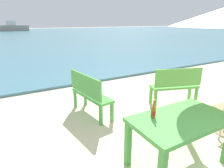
# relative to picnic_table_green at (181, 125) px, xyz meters

# --- Properties ---
(sea_water) EXTENTS (120.00, 50.00, 0.08)m
(sea_water) POSITION_rel_picnic_table_green_xyz_m (0.25, 29.17, -0.61)
(sea_water) COLOR teal
(sea_water) RESTS_ON ground_plane
(picnic_table_green) EXTENTS (1.40, 0.80, 0.76)m
(picnic_table_green) POSITION_rel_picnic_table_green_xyz_m (0.00, 0.00, 0.00)
(picnic_table_green) COLOR #4C9E47
(picnic_table_green) RESTS_ON ground_plane
(beer_bottle_amber) EXTENTS (0.07, 0.07, 0.26)m
(beer_bottle_amber) POSITION_rel_picnic_table_green_xyz_m (-0.34, 0.20, 0.20)
(beer_bottle_amber) COLOR brown
(beer_bottle_amber) RESTS_ON picnic_table_green
(bench_green_left) EXTENTS (1.25, 0.72, 0.95)m
(bench_green_left) POSITION_rel_picnic_table_green_xyz_m (1.59, 1.55, -0.11)
(bench_green_left) COLOR #60B24C
(bench_green_left) RESTS_ON ground_plane
(bench_green_right) EXTENTS (0.53, 1.24, 0.95)m
(bench_green_right) POSITION_rel_picnic_table_green_xyz_m (-0.50, 2.08, -0.11)
(bench_green_right) COLOR #4C9E47
(bench_green_right) RESTS_ON ground_plane
(boat_tanker) EXTENTS (5.36, 1.46, 1.95)m
(boat_tanker) POSITION_rel_picnic_table_green_xyz_m (0.47, 42.84, 0.13)
(boat_tanker) COLOR gray
(boat_tanker) RESTS_ON sea_water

